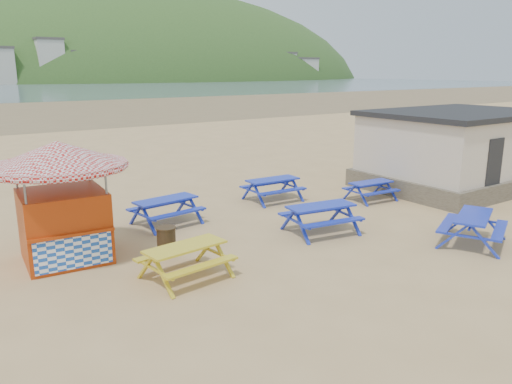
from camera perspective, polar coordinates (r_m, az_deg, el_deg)
ground at (r=14.59m, az=1.30°, el=-5.32°), size 400.00×400.00×0.00m
picnic_table_blue_a at (r=16.04m, az=-10.22°, el=-2.20°), size 2.16×1.83×0.83m
picnic_table_blue_b at (r=18.65m, az=1.92°, el=0.27°), size 2.05×1.68×0.83m
picnic_table_blue_c at (r=19.19m, az=12.98°, el=0.12°), size 1.79×1.49×0.71m
picnic_table_blue_d at (r=15.09m, az=7.39°, el=-3.06°), size 2.27×1.94×0.86m
picnic_table_blue_e at (r=15.27m, az=23.51°, el=-3.94°), size 2.54×2.35×0.85m
picnic_table_yellow at (r=11.91m, az=-8.03°, el=-7.90°), size 2.10×1.77×0.81m
ice_cream_kiosk at (r=13.42m, az=-21.44°, el=0.62°), size 3.67×3.67×3.08m
litter_bin at (r=13.39m, az=-10.20°, el=-5.53°), size 0.53×0.53×0.78m
amenity_block at (r=22.46m, az=22.01°, el=4.59°), size 7.40×5.40×3.15m
headland_town at (r=260.46m, az=-12.75°, el=10.26°), size 264.00×144.00×108.00m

